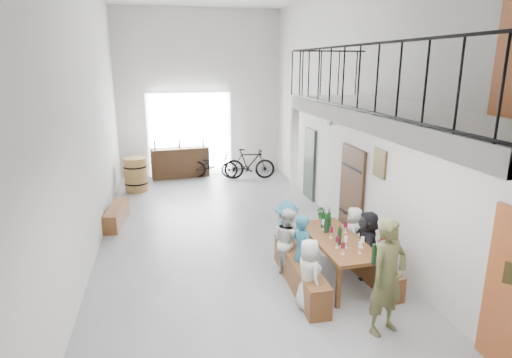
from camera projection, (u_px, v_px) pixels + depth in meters
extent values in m
plane|color=slate|center=(229.00, 239.00, 9.43)|extent=(12.00, 12.00, 0.00)
plane|color=silver|center=(200.00, 94.00, 14.36)|extent=(5.50, 0.00, 5.50)
plane|color=silver|center=(354.00, 208.00, 3.05)|extent=(5.50, 0.00, 5.50)
plane|color=silver|center=(84.00, 117.00, 8.14)|extent=(0.00, 12.00, 12.00)
plane|color=silver|center=(352.00, 111.00, 9.28)|extent=(0.00, 12.00, 12.00)
cube|color=white|center=(190.00, 135.00, 14.58)|extent=(2.80, 0.08, 2.80)
cube|color=#362013|center=(351.00, 192.00, 9.44)|extent=(0.06, 1.10, 2.00)
cube|color=#2A342B|center=(309.00, 164.00, 12.08)|extent=(0.06, 0.80, 2.00)
cube|color=#3E3519|center=(380.00, 163.00, 8.18)|extent=(0.04, 0.45, 0.55)
cylinder|color=white|center=(329.00, 120.00, 10.49)|extent=(0.04, 0.28, 0.28)
cube|color=silver|center=(401.00, 118.00, 6.04)|extent=(1.50, 5.60, 0.25)
cube|color=black|center=(358.00, 45.00, 5.63)|extent=(0.03, 5.60, 0.03)
cube|color=black|center=(354.00, 108.00, 5.85)|extent=(0.03, 5.60, 0.03)
cube|color=black|center=(330.00, 51.00, 8.41)|extent=(1.50, 0.03, 0.03)
cube|color=silver|center=(293.00, 178.00, 8.90)|extent=(0.14, 0.14, 2.88)
cube|color=brown|center=(337.00, 240.00, 7.46)|extent=(0.86, 1.99, 0.06)
cube|color=brown|center=(338.00, 287.00, 6.69)|extent=(0.07, 0.07, 0.73)
cube|color=brown|center=(377.00, 282.00, 6.85)|extent=(0.07, 0.07, 0.73)
cube|color=brown|center=(301.00, 244.00, 8.28)|extent=(0.07, 0.07, 0.73)
cube|color=brown|center=(334.00, 241.00, 8.44)|extent=(0.07, 0.07, 0.73)
cube|color=brown|center=(300.00, 272.00, 7.38)|extent=(0.41, 2.25, 0.52)
cube|color=brown|center=(367.00, 267.00, 7.67)|extent=(0.44, 1.88, 0.43)
cylinder|color=black|center=(323.00, 218.00, 7.93)|extent=(0.07, 0.07, 0.35)
cylinder|color=black|center=(326.00, 223.00, 7.68)|extent=(0.07, 0.07, 0.35)
cylinder|color=black|center=(329.00, 223.00, 7.70)|extent=(0.07, 0.07, 0.35)
cylinder|color=black|center=(340.00, 235.00, 7.18)|extent=(0.07, 0.07, 0.35)
cylinder|color=black|center=(329.00, 218.00, 7.93)|extent=(0.07, 0.07, 0.35)
cube|color=brown|center=(117.00, 215.00, 10.29)|extent=(0.51, 1.55, 0.43)
cylinder|color=brown|center=(136.00, 174.00, 12.88)|extent=(0.68, 0.68, 1.02)
cylinder|color=black|center=(136.00, 183.00, 12.94)|extent=(0.69, 0.69, 0.05)
cylinder|color=black|center=(135.00, 166.00, 12.81)|extent=(0.69, 0.69, 0.05)
cube|color=#362013|center=(180.00, 163.00, 14.46)|extent=(1.95, 0.72, 1.01)
cylinder|color=black|center=(155.00, 145.00, 14.08)|extent=(0.06, 0.06, 0.28)
cylinder|color=black|center=(179.00, 144.00, 14.32)|extent=(0.06, 0.06, 0.28)
cylinder|color=black|center=(203.00, 143.00, 14.52)|extent=(0.06, 0.06, 0.28)
imported|color=beige|center=(309.00, 275.00, 6.62)|extent=(0.45, 0.62, 1.16)
imported|color=#225C71|center=(302.00, 251.00, 7.24)|extent=(0.48, 0.57, 1.33)
imported|color=beige|center=(288.00, 241.00, 7.74)|extent=(0.61, 0.71, 1.26)
imported|color=#225C71|center=(287.00, 233.00, 8.11)|extent=(0.52, 0.84, 1.26)
imported|color=#AD1D20|center=(384.00, 258.00, 7.12)|extent=(0.43, 0.76, 1.22)
imported|color=black|center=(367.00, 244.00, 7.65)|extent=(0.81, 1.20, 1.24)
imported|color=beige|center=(353.00, 234.00, 8.28)|extent=(0.51, 0.62, 1.09)
imported|color=brown|center=(388.00, 277.00, 5.98)|extent=(0.73, 0.60, 1.72)
imported|color=#154B17|center=(323.00, 212.00, 10.52)|extent=(0.39, 0.35, 0.40)
imported|color=black|center=(213.00, 165.00, 14.38)|extent=(1.75, 1.05, 0.87)
imported|color=black|center=(249.00, 164.00, 14.24)|extent=(1.75, 0.74, 1.02)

